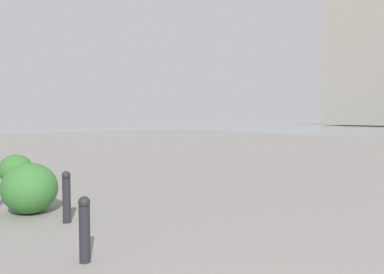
# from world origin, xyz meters

# --- Properties ---
(bollard_near) EXTENTS (0.13, 0.13, 0.73)m
(bollard_near) POSITION_xyz_m (3.62, -0.49, 0.38)
(bollard_near) COLOR #232328
(bollard_near) RESTS_ON ground
(bollard_mid) EXTENTS (0.13, 0.13, 0.78)m
(bollard_mid) POSITION_xyz_m (5.26, -0.90, 0.41)
(bollard_mid) COLOR #232328
(bollard_mid) RESTS_ON ground
(shrub_low) EXTENTS (0.98, 0.88, 0.83)m
(shrub_low) POSITION_xyz_m (6.19, -0.64, 0.42)
(shrub_low) COLOR #387533
(shrub_low) RESTS_ON ground
(shrub_round) EXTENTS (0.83, 0.75, 0.70)m
(shrub_round) POSITION_xyz_m (9.10, -1.14, 0.35)
(shrub_round) COLOR #387533
(shrub_round) RESTS_ON ground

